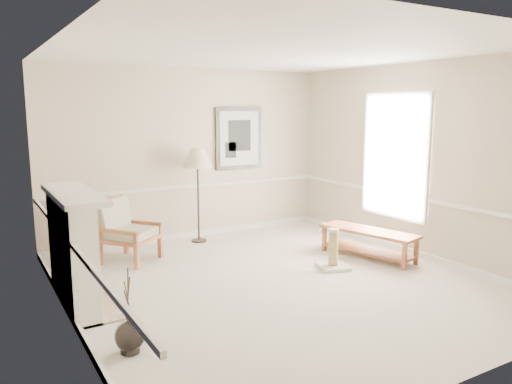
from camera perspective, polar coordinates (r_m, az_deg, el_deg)
ground at (r=6.53m, az=2.24°, el=-10.41°), size 5.50×5.50×0.00m
room at (r=6.29m, az=3.03°, el=6.22°), size 5.04×5.54×2.92m
fireplace at (r=6.06m, az=-20.14°, el=-6.26°), size 0.64×1.64×1.31m
floor_vase at (r=4.92m, az=-14.24°, el=-15.77°), size 0.28×0.28×0.82m
armchair at (r=7.60m, az=-14.85°, el=-3.94°), size 1.01×1.02×0.93m
floor_lamp at (r=8.30m, az=-6.70°, el=3.60°), size 0.59×0.59×1.58m
bench at (r=7.72m, az=12.72°, el=-5.26°), size 0.83×1.57×0.43m
scratching_post at (r=7.14m, az=8.78°, el=-7.25°), size 0.50×0.50×0.57m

